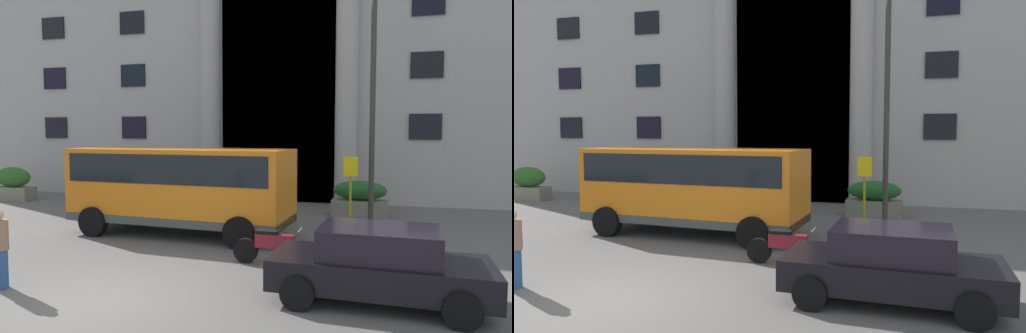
% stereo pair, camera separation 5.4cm
% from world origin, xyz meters
% --- Properties ---
extents(ground_plane, '(80.00, 64.00, 0.12)m').
position_xyz_m(ground_plane, '(0.00, 0.00, -0.06)').
color(ground_plane, '#5F5B58').
extents(office_building_facade, '(39.49, 9.73, 15.36)m').
position_xyz_m(office_building_facade, '(0.00, 17.47, 7.67)').
color(office_building_facade, '#A8A6A2').
rests_on(office_building_facade, ground_plane).
extents(orange_minibus, '(6.92, 2.90, 2.65)m').
position_xyz_m(orange_minibus, '(-0.87, 5.50, 1.59)').
color(orange_minibus, orange).
rests_on(orange_minibus, ground_plane).
extents(bus_stop_sign, '(0.44, 0.08, 2.39)m').
position_xyz_m(bus_stop_sign, '(4.14, 7.04, 1.49)').
color(bus_stop_sign, '#999315').
rests_on(bus_stop_sign, ground_plane).
extents(hedge_planter_entrance_left, '(1.41, 0.75, 1.58)m').
position_xyz_m(hedge_planter_entrance_left, '(-1.79, 10.18, 0.77)').
color(hedge_planter_entrance_left, slate).
rests_on(hedge_planter_entrance_left, ground_plane).
extents(hedge_planter_entrance_right, '(2.07, 0.91, 1.32)m').
position_xyz_m(hedge_planter_entrance_right, '(4.28, 10.24, 0.64)').
color(hedge_planter_entrance_right, slate).
rests_on(hedge_planter_entrance_right, ground_plane).
extents(hedge_planter_east, '(1.94, 0.86, 1.46)m').
position_xyz_m(hedge_planter_east, '(-7.57, 10.42, 0.70)').
color(hedge_planter_east, gray).
rests_on(hedge_planter_east, ground_plane).
extents(hedge_planter_far_east, '(1.95, 0.80, 1.53)m').
position_xyz_m(hedge_planter_far_east, '(-11.49, 10.16, 0.74)').
color(hedge_planter_far_east, gray).
rests_on(hedge_planter_far_east, ground_plane).
extents(parked_hatchback_near, '(4.01, 2.05, 1.40)m').
position_xyz_m(parked_hatchback_near, '(5.05, 1.22, 0.71)').
color(parked_hatchback_near, black).
rests_on(parked_hatchback_near, ground_plane).
extents(scooter_by_planter, '(2.04, 0.55, 0.89)m').
position_xyz_m(scooter_by_planter, '(2.62, 3.03, 0.46)').
color(scooter_by_planter, black).
rests_on(scooter_by_planter, ground_plane).
extents(lamppost_plaza_centre, '(0.40, 0.40, 8.58)m').
position_xyz_m(lamppost_plaza_centre, '(4.74, 8.15, 4.93)').
color(lamppost_plaza_centre, '#333731').
rests_on(lamppost_plaza_centre, ground_plane).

